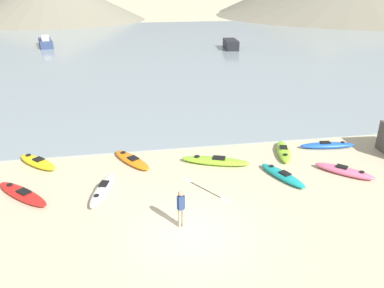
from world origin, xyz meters
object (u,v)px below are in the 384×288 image
kayak_on_sand_1 (327,145)px  kayak_on_sand_6 (283,175)px  person_near_foreground (181,206)px  kayak_on_sand_2 (103,189)px  kayak_on_sand_0 (216,161)px  loose_paddle (205,189)px  kayak_on_sand_3 (37,162)px  moored_boat_1 (46,42)px  kayak_on_sand_4 (344,171)px  kayak_on_sand_7 (22,194)px  kayak_on_sand_8 (284,151)px  kayak_on_sand_5 (132,160)px  moored_boat_0 (231,44)px

kayak_on_sand_1 → kayak_on_sand_6: size_ratio=1.11×
person_near_foreground → kayak_on_sand_2: bearing=134.8°
kayak_on_sand_1 → person_near_foreground: person_near_foreground is taller
person_near_foreground → kayak_on_sand_0: bearing=63.1°
kayak_on_sand_1 → loose_paddle: size_ratio=1.28×
kayak_on_sand_0 → kayak_on_sand_3: bearing=170.9°
kayak_on_sand_0 → kayak_on_sand_6: size_ratio=1.25×
kayak_on_sand_6 → moored_boat_1: size_ratio=0.46×
kayak_on_sand_4 → kayak_on_sand_7: 14.64m
kayak_on_sand_0 → kayak_on_sand_4: bearing=-20.4°
kayak_on_sand_3 → kayak_on_sand_8: size_ratio=0.87×
kayak_on_sand_6 → kayak_on_sand_1: bearing=36.7°
kayak_on_sand_2 → kayak_on_sand_5: (1.30, 2.83, -0.04)m
kayak_on_sand_1 → moored_boat_1: size_ratio=0.51×
person_near_foreground → moored_boat_0: 40.52m
kayak_on_sand_4 → kayak_on_sand_5: size_ratio=0.84×
kayak_on_sand_4 → moored_boat_0: bearing=83.1°
kayak_on_sand_4 → kayak_on_sand_7: (-14.63, 0.52, -0.02)m
kayak_on_sand_2 → kayak_on_sand_4: 11.24m
kayak_on_sand_1 → kayak_on_sand_2: (-11.98, -2.74, 0.02)m
kayak_on_sand_4 → moored_boat_0: moored_boat_0 is taller
kayak_on_sand_0 → kayak_on_sand_4: size_ratio=1.44×
kayak_on_sand_0 → person_near_foreground: size_ratio=2.28×
kayak_on_sand_8 → kayak_on_sand_6: bearing=-113.7°
kayak_on_sand_1 → moored_boat_1: bearing=118.6°
kayak_on_sand_3 → kayak_on_sand_5: bearing=-6.1°
kayak_on_sand_0 → person_near_foreground: bearing=-116.9°
kayak_on_sand_3 → kayak_on_sand_7: size_ratio=0.87×
kayak_on_sand_4 → moored_boat_0: 36.03m
kayak_on_sand_3 → kayak_on_sand_6: (11.53, -3.42, -0.02)m
moored_boat_1 → kayak_on_sand_5: bearing=-74.6°
kayak_on_sand_8 → loose_paddle: size_ratio=1.17×
kayak_on_sand_3 → kayak_on_sand_5: 4.67m
kayak_on_sand_7 → kayak_on_sand_8: size_ratio=1.00×
kayak_on_sand_8 → kayak_on_sand_2: bearing=-165.4°
kayak_on_sand_4 → moored_boat_0: (4.31, 35.77, 0.50)m
kayak_on_sand_4 → kayak_on_sand_6: 3.06m
moored_boat_0 → kayak_on_sand_7: bearing=-118.3°
kayak_on_sand_3 → moored_boat_1: size_ratio=0.40×
kayak_on_sand_7 → moored_boat_0: moored_boat_0 is taller
kayak_on_sand_8 → kayak_on_sand_3: bearing=175.9°
kayak_on_sand_7 → moored_boat_1: size_ratio=0.46×
kayak_on_sand_7 → kayak_on_sand_3: bearing=89.1°
kayak_on_sand_2 → kayak_on_sand_6: bearing=-0.7°
person_near_foreground → kayak_on_sand_7: bearing=152.8°
kayak_on_sand_1 → kayak_on_sand_2: bearing=-167.1°
moored_boat_0 → loose_paddle: bearing=-107.2°
kayak_on_sand_0 → kayak_on_sand_8: bearing=7.5°
kayak_on_sand_8 → person_near_foreground: bearing=-139.5°
kayak_on_sand_1 → kayak_on_sand_8: bearing=-173.2°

